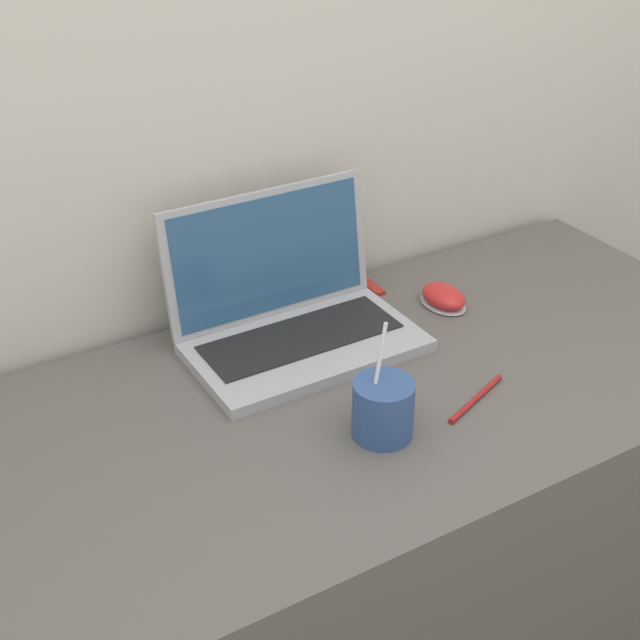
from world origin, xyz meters
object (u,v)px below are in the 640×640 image
object	(u,v)px
pen	(476,398)
usb_stick	(372,287)
drink_cup	(383,408)
computer_mouse	(444,297)
laptop	(292,311)

from	to	relation	value
pen	usb_stick	bearing A→B (deg)	80.88
usb_stick	pen	size ratio (longest dim) A/B	0.42
drink_cup	computer_mouse	bearing A→B (deg)	39.77
drink_cup	pen	size ratio (longest dim) A/B	1.22
laptop	pen	world-z (taller)	laptop
computer_mouse	pen	xyz separation A→B (m)	(-0.14, -0.27, -0.01)
usb_stick	laptop	bearing A→B (deg)	-160.29
computer_mouse	usb_stick	bearing A→B (deg)	124.66
computer_mouse	laptop	bearing A→B (deg)	172.89
drink_cup	usb_stick	size ratio (longest dim) A/B	2.94
usb_stick	drink_cup	bearing A→B (deg)	-121.81
pen	laptop	bearing A→B (deg)	117.25
drink_cup	computer_mouse	distance (m)	0.41
laptop	drink_cup	bearing A→B (deg)	-92.85
laptop	usb_stick	size ratio (longest dim) A/B	6.37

